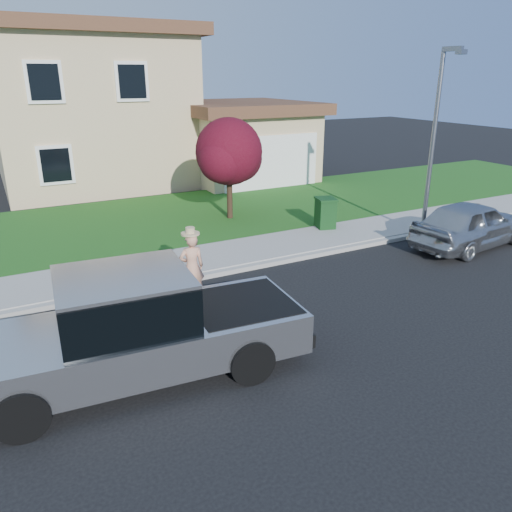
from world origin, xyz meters
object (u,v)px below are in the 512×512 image
at_px(pickup_truck, 135,330).
at_px(sedan, 471,224).
at_px(trash_bin, 325,213).
at_px(street_lamp, 436,135).
at_px(ornamental_tree, 230,155).
at_px(woman, 192,266).

distance_m(pickup_truck, sedan, 10.80).
distance_m(trash_bin, street_lamp, 4.02).
bearing_deg(ornamental_tree, sedan, -49.81).
xyz_separation_m(ornamental_tree, street_lamp, (4.47, -4.72, 0.89)).
height_order(pickup_truck, trash_bin, pickup_truck).
xyz_separation_m(pickup_truck, sedan, (10.60, 2.07, -0.18)).
xyz_separation_m(sedan, ornamental_tree, (-5.04, 5.96, 1.59)).
bearing_deg(pickup_truck, woman, 56.60).
relative_size(woman, trash_bin, 1.74).
relative_size(sedan, trash_bin, 4.24).
height_order(sedan, trash_bin, sedan).
bearing_deg(trash_bin, street_lamp, -25.31).
height_order(woman, sedan, woman).
xyz_separation_m(trash_bin, street_lamp, (2.35, -2.04, 2.54)).
xyz_separation_m(woman, trash_bin, (5.71, 2.82, -0.16)).
distance_m(pickup_truck, trash_bin, 9.37).
relative_size(woman, sedan, 0.41).
bearing_deg(sedan, street_lamp, 17.95).
height_order(trash_bin, street_lamp, street_lamp).
height_order(woman, ornamental_tree, ornamental_tree).
distance_m(woman, trash_bin, 6.37).
relative_size(pickup_truck, ornamental_tree, 1.71).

